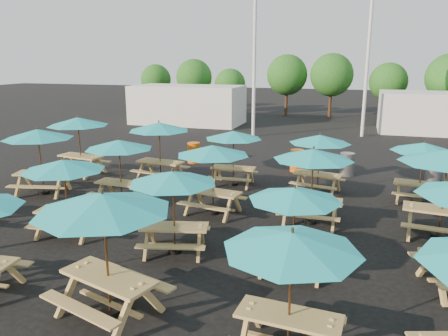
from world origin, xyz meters
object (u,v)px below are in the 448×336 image
(picnic_unit_18, at_px, (448,160))
(waste_bin_0, at_px, (194,153))
(picnic_unit_10, at_px, (213,153))
(picnic_unit_13, at_px, (295,198))
(picnic_unit_8, at_px, (103,208))
(waste_bin_2, at_px, (347,164))
(picnic_unit_15, at_px, (320,142))
(picnic_unit_19, at_px, (424,150))
(picnic_unit_5, at_px, (64,169))
(picnic_unit_14, at_px, (313,158))
(picnic_unit_2, at_px, (38,137))
(waste_bin_1, at_px, (297,161))
(picnic_unit_9, at_px, (173,181))
(picnic_unit_7, at_px, (159,129))
(picnic_unit_3, at_px, (78,124))
(waste_bin_3, at_px, (443,168))
(picnic_unit_6, at_px, (119,147))
(picnic_unit_12, at_px, (292,247))
(waste_bin_4, at_px, (433,169))
(picnic_unit_11, at_px, (233,137))

(picnic_unit_18, bearing_deg, waste_bin_0, 152.95)
(picnic_unit_10, distance_m, picnic_unit_13, 4.33)
(picnic_unit_8, height_order, waste_bin_2, picnic_unit_8)
(picnic_unit_10, xyz_separation_m, picnic_unit_15, (2.90, 3.24, -0.06))
(picnic_unit_18, height_order, picnic_unit_19, picnic_unit_18)
(picnic_unit_5, relative_size, waste_bin_0, 2.53)
(picnic_unit_14, relative_size, waste_bin_0, 2.46)
(picnic_unit_10, height_order, waste_bin_2, picnic_unit_10)
(picnic_unit_2, height_order, picnic_unit_8, picnic_unit_8)
(waste_bin_0, bearing_deg, picnic_unit_5, -91.00)
(picnic_unit_14, relative_size, waste_bin_1, 2.46)
(picnic_unit_9, bearing_deg, picnic_unit_2, 140.64)
(picnic_unit_2, height_order, waste_bin_0, picnic_unit_2)
(picnic_unit_19, bearing_deg, picnic_unit_15, -175.28)
(picnic_unit_7, bearing_deg, picnic_unit_3, -170.19)
(picnic_unit_2, distance_m, picnic_unit_13, 10.01)
(picnic_unit_3, height_order, picnic_unit_8, picnic_unit_8)
(waste_bin_1, bearing_deg, waste_bin_3, 4.76)
(picnic_unit_6, height_order, waste_bin_3, picnic_unit_6)
(picnic_unit_18, bearing_deg, waste_bin_1, 134.11)
(picnic_unit_12, height_order, waste_bin_3, picnic_unit_12)
(picnic_unit_2, xyz_separation_m, picnic_unit_9, (6.48, -3.10, -0.22))
(picnic_unit_7, distance_m, picnic_unit_19, 9.52)
(picnic_unit_5, distance_m, picnic_unit_19, 11.18)
(picnic_unit_12, bearing_deg, picnic_unit_5, 158.45)
(picnic_unit_10, relative_size, picnic_unit_19, 1.09)
(picnic_unit_2, relative_size, waste_bin_0, 3.05)
(picnic_unit_7, bearing_deg, waste_bin_0, 94.09)
(waste_bin_0, relative_size, waste_bin_4, 1.00)
(waste_bin_1, xyz_separation_m, waste_bin_2, (2.07, -0.05, 0.00))
(picnic_unit_13, xyz_separation_m, waste_bin_4, (4.17, 9.42, -1.31))
(waste_bin_2, bearing_deg, picnic_unit_7, -157.15)
(picnic_unit_2, distance_m, picnic_unit_14, 9.49)
(picnic_unit_9, xyz_separation_m, picnic_unit_13, (2.97, -0.19, -0.08))
(waste_bin_3, bearing_deg, waste_bin_0, -178.49)
(waste_bin_3, bearing_deg, waste_bin_2, -171.91)
(picnic_unit_10, xyz_separation_m, picnic_unit_14, (3.00, 0.07, 0.05))
(picnic_unit_15, bearing_deg, picnic_unit_6, -141.20)
(picnic_unit_6, bearing_deg, waste_bin_4, 34.62)
(picnic_unit_11, distance_m, picnic_unit_14, 4.58)
(picnic_unit_10, distance_m, waste_bin_3, 10.09)
(picnic_unit_9, xyz_separation_m, waste_bin_2, (3.83, 9.00, -1.39))
(picnic_unit_5, distance_m, waste_bin_3, 14.34)
(picnic_unit_15, xyz_separation_m, waste_bin_2, (0.92, 2.80, -1.40))
(picnic_unit_6, relative_size, waste_bin_1, 2.49)
(picnic_unit_15, relative_size, picnic_unit_18, 0.93)
(picnic_unit_5, relative_size, waste_bin_4, 2.53)
(picnic_unit_8, bearing_deg, waste_bin_4, 75.91)
(waste_bin_3, bearing_deg, picnic_unit_3, -165.62)
(picnic_unit_7, xyz_separation_m, picnic_unit_11, (2.97, 0.19, -0.20))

